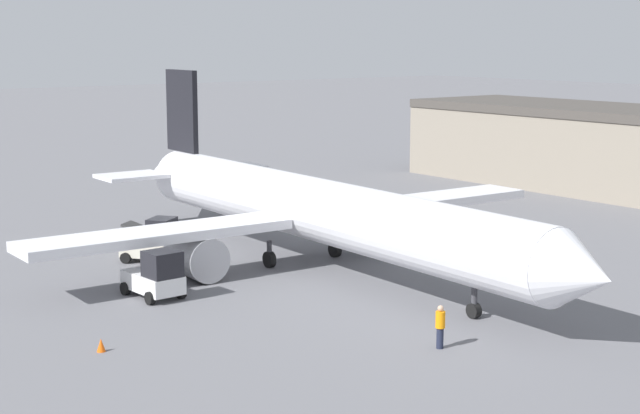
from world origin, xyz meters
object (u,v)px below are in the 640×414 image
object	(u,v)px
baggage_tug	(156,276)
belt_loader_truck	(153,241)
safety_cone_near	(101,345)
airplane	(310,210)
ground_crew_worker	(440,325)

from	to	relation	value
baggage_tug	belt_loader_truck	distance (m)	8.09
safety_cone_near	baggage_tug	bearing A→B (deg)	136.94
airplane	belt_loader_truck	distance (m)	9.12
ground_crew_worker	baggage_tug	size ratio (longest dim) A/B	0.52
airplane	safety_cone_near	xyz separation A→B (m)	(7.29, -15.84, -2.83)
baggage_tug	safety_cone_near	world-z (taller)	baggage_tug
airplane	ground_crew_worker	bearing A→B (deg)	-15.30
baggage_tug	belt_loader_truck	xyz separation A→B (m)	(-7.24, 3.61, 0.05)
ground_crew_worker	belt_loader_truck	world-z (taller)	belt_loader_truck
baggage_tug	airplane	bearing A→B (deg)	93.76
safety_cone_near	belt_loader_truck	bearing A→B (deg)	145.12
airplane	belt_loader_truck	xyz separation A→B (m)	(-6.00, -6.57, -1.97)
airplane	baggage_tug	size ratio (longest dim) A/B	11.49
airplane	baggage_tug	distance (m)	10.45
baggage_tug	safety_cone_near	bearing A→B (deg)	-46.21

